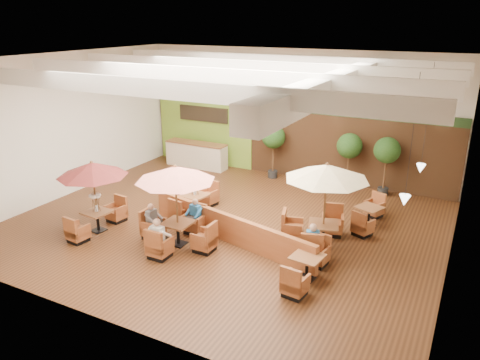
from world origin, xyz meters
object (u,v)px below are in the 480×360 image
Objects in this scene: table_3 at (190,201)px; diner_4 at (313,239)px; table_2 at (324,187)px; table_0 at (93,178)px; topiary_1 at (349,148)px; service_counter at (197,155)px; table_5 at (369,216)px; table_1 at (176,191)px; table_4 at (307,268)px; topiary_0 at (273,139)px; diner_3 at (313,238)px; diner_0 at (159,234)px; booth_divider at (228,228)px; diner_1 at (194,212)px; topiary_2 at (387,153)px; diner_2 at (153,217)px.

table_3 is 5.32m from diner_4.
table_2 reaches higher than table_3.
topiary_1 is (6.22, 7.70, -0.08)m from table_0.
service_counter reaches higher than table_5.
table_1 reaches higher than table_4.
topiary_0 is (-3.96, 5.39, -0.21)m from table_2.
table_1 is at bearing 14.04° from table_0.
table_0 is at bearing 169.64° from diner_3.
topiary_1 is 6.51m from diner_4.
table_3 is 5.32m from diner_3.
service_counter is 10.01m from diner_4.
topiary_1 is (4.39, 4.98, 1.31)m from table_3.
diner_0 is 4.44m from diner_3.
booth_divider is 8.72× the size of diner_3.
service_counter is at bearing 143.32° from booth_divider.
topiary_1 is (3.30, 0.00, 0.01)m from topiary_0.
table_5 is 5.88m from diner_1.
table_4 is 3.00× the size of diner_0.
service_counter reaches higher than diner_1.
diner_1 is at bearing 94.38° from diner_0.
table_0 is 0.96× the size of table_3.
topiary_2 is at bearing -0.00° from topiary_1.
table_0 is 2.29m from diner_2.
table_0 is 1.01× the size of table_4.
table_5 is at bearing -87.31° from topiary_2.
table_0 is 3.39× the size of diner_2.
table_2 is 2.94m from table_5.
table_4 is 8.64m from topiary_0.
diner_1 is (1.08, -1.35, 0.28)m from table_3.
diner_1 is 0.95× the size of diner_3.
table_5 is (4.93, 4.15, -1.45)m from table_1.
table_1 is at bearing -114.45° from topiary_1.
diner_3 is (4.99, 0.89, 0.01)m from diner_2.
topiary_0 is (0.01, 7.28, -0.03)m from table_1.
table_2 reaches higher than booth_divider.
diner_2 is 0.96× the size of diner_3.
table_3 reaches higher than diner_2.
table_1 is at bearing -123.28° from topiary_2.
topiary_2 is at bearing 65.06° from diner_4.
service_counter is 5.51m from table_3.
diner_4 is at bearing 102.00° from diner_2.
diner_2 is (-4.26, -7.28, -1.03)m from topiary_1.
table_4 is at bearing -41.71° from service_counter.
table_0 reaches higher than diner_1.
diner_0 is at bearing -160.63° from table_2.
table_0 is at bearing 172.33° from diner_4.
diner_4 is at bearing -38.19° from service_counter.
topiary_2 reaches higher than topiary_0.
topiary_1 is 7.22m from diner_1.
booth_divider is at bearing -174.55° from diner_1.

